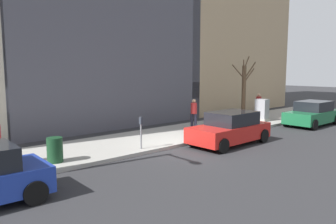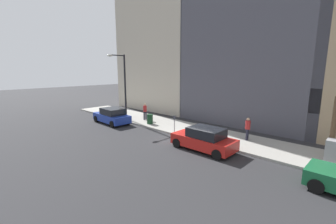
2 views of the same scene
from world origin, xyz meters
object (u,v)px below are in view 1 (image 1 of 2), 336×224
(parked_car_green, at_px, (312,114))
(bare_tree, at_px, (244,90))
(parked_car_red, at_px, (230,129))
(pedestrian_midblock, at_px, (194,112))
(parking_meter, at_px, (141,129))
(utility_box, at_px, (262,110))
(pedestrian_near_meter, at_px, (259,104))
(trash_bin, at_px, (55,150))

(parked_car_green, xyz_separation_m, bare_tree, (3.90, 1.78, 1.41))
(parked_car_red, bearing_deg, parked_car_green, -91.74)
(pedestrian_midblock, bearing_deg, bare_tree, 79.76)
(parking_meter, relative_size, utility_box, 0.94)
(parked_car_red, xyz_separation_m, utility_box, (2.40, -6.48, 0.11))
(pedestrian_near_meter, relative_size, pedestrian_midblock, 1.00)
(parked_car_red, distance_m, parking_meter, 4.31)
(parking_meter, xyz_separation_m, trash_bin, (0.45, 3.53, -0.38))
(parked_car_green, bearing_deg, bare_tree, 24.44)
(utility_box, bearing_deg, pedestrian_near_meter, -50.95)
(pedestrian_near_meter, bearing_deg, utility_box, -24.60)
(parking_meter, height_order, bare_tree, bare_tree)
(bare_tree, relative_size, pedestrian_midblock, 2.55)
(parked_car_green, xyz_separation_m, parked_car_red, (0.18, 8.09, 0.00))
(parked_car_red, relative_size, parking_meter, 3.12)
(utility_box, xyz_separation_m, trash_bin, (-0.40, 14.03, -0.25))
(parked_car_green, distance_m, trash_bin, 15.79)
(parked_car_red, distance_m, trash_bin, 7.81)
(utility_box, height_order, trash_bin, utility_box)
(utility_box, distance_m, trash_bin, 14.04)
(parked_car_red, height_order, bare_tree, bare_tree)
(parked_car_red, bearing_deg, pedestrian_near_meter, -66.06)
(trash_bin, height_order, pedestrian_midblock, pedestrian_midblock)
(parked_car_red, distance_m, pedestrian_midblock, 3.82)
(parked_car_green, relative_size, trash_bin, 4.67)
(parked_car_red, height_order, utility_box, utility_box)
(bare_tree, xyz_separation_m, pedestrian_near_meter, (-0.11, -1.66, -1.05))
(bare_tree, height_order, pedestrian_near_meter, bare_tree)
(pedestrian_near_meter, height_order, pedestrian_midblock, same)
(parking_meter, xyz_separation_m, utility_box, (0.85, -10.50, -0.13))
(parked_car_green, distance_m, pedestrian_midblock, 7.77)
(parking_meter, bearing_deg, parked_car_red, -111.14)
(parking_meter, xyz_separation_m, pedestrian_midblock, (2.02, -5.32, 0.11))
(parked_car_green, bearing_deg, pedestrian_near_meter, 1.68)
(parked_car_green, bearing_deg, trash_bin, 81.94)
(parked_car_red, relative_size, utility_box, 2.95)
(utility_box, height_order, pedestrian_near_meter, pedestrian_near_meter)
(parked_car_green, bearing_deg, parked_car_red, 88.59)
(parked_car_red, height_order, pedestrian_near_meter, pedestrian_near_meter)
(bare_tree, bearing_deg, parked_car_red, 120.52)
(utility_box, relative_size, trash_bin, 1.59)
(parked_car_green, distance_m, parked_car_red, 8.09)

